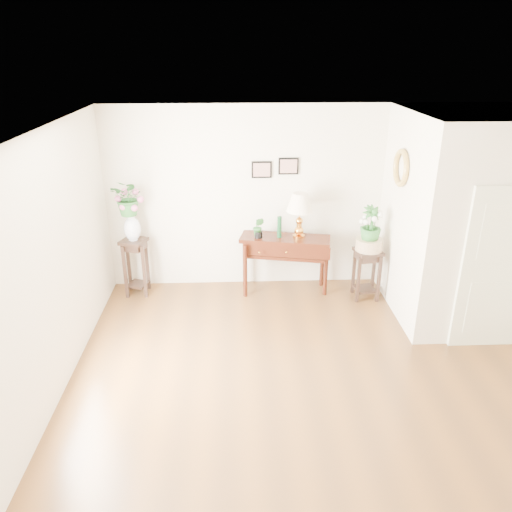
{
  "coord_description": "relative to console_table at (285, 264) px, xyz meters",
  "views": [
    {
      "loc": [
        -1.06,
        -4.57,
        3.57
      ],
      "look_at": [
        -0.8,
        1.3,
        1.07
      ],
      "focal_mm": 35.0,
      "sensor_mm": 36.0,
      "label": 1
    }
  ],
  "objects": [
    {
      "name": "floor",
      "position": [
        0.31,
        -2.41,
        -0.45
      ],
      "size": [
        6.0,
        5.5,
        0.02
      ],
      "primitive_type": "cube",
      "color": "brown",
      "rests_on": "ground"
    },
    {
      "name": "ceiling",
      "position": [
        0.31,
        -2.41,
        2.35
      ],
      "size": [
        6.0,
        5.5,
        0.02
      ],
      "primitive_type": "cube",
      "color": "white",
      "rests_on": "ground"
    },
    {
      "name": "wall_back",
      "position": [
        0.31,
        0.34,
        0.95
      ],
      "size": [
        6.0,
        0.02,
        2.8
      ],
      "primitive_type": "cube",
      "color": "beige",
      "rests_on": "ground"
    },
    {
      "name": "wall_front",
      "position": [
        0.31,
        -5.16,
        0.95
      ],
      "size": [
        6.0,
        0.02,
        2.8
      ],
      "primitive_type": "cube",
      "color": "beige",
      "rests_on": "ground"
    },
    {
      "name": "wall_left",
      "position": [
        -2.69,
        -2.41,
        0.95
      ],
      "size": [
        0.02,
        5.5,
        2.8
      ],
      "primitive_type": "cube",
      "color": "beige",
      "rests_on": "ground"
    },
    {
      "name": "partition",
      "position": [
        2.41,
        -0.63,
        0.95
      ],
      "size": [
        1.8,
        1.95,
        2.8
      ],
      "primitive_type": "cube",
      "color": "beige",
      "rests_on": "floor"
    },
    {
      "name": "door",
      "position": [
        2.41,
        -1.63,
        0.6
      ],
      "size": [
        0.9,
        0.05,
        2.1
      ],
      "primitive_type": "cube",
      "color": "beige",
      "rests_on": "floor"
    },
    {
      "name": "art_print_left",
      "position": [
        -0.34,
        0.32,
        1.4
      ],
      "size": [
        0.3,
        0.02,
        0.25
      ],
      "primitive_type": "cube",
      "color": "black",
      "rests_on": "wall_back"
    },
    {
      "name": "art_print_right",
      "position": [
        0.06,
        0.32,
        1.45
      ],
      "size": [
        0.3,
        0.02,
        0.25
      ],
      "primitive_type": "cube",
      "color": "black",
      "rests_on": "wall_back"
    },
    {
      "name": "wall_ornament",
      "position": [
        1.47,
        -0.51,
        1.6
      ],
      "size": [
        0.07,
        0.51,
        0.51
      ],
      "primitive_type": "torus",
      "rotation": [
        0.0,
        1.57,
        0.0
      ],
      "color": "gold",
      "rests_on": "partition"
    },
    {
      "name": "console_table",
      "position": [
        0.0,
        0.0,
        0.0
      ],
      "size": [
        1.41,
        0.71,
        0.9
      ],
      "primitive_type": "cube",
      "rotation": [
        0.0,
        0.0,
        -0.21
      ],
      "color": "#3E110B",
      "rests_on": "floor"
    },
    {
      "name": "table_lamp",
      "position": [
        0.2,
        0.0,
        0.8
      ],
      "size": [
        0.51,
        0.51,
        0.69
      ],
      "primitive_type": "cube",
      "rotation": [
        0.0,
        0.0,
        0.38
      ],
      "color": "orange",
      "rests_on": "console_table"
    },
    {
      "name": "green_vase",
      "position": [
        -0.09,
        0.0,
        0.62
      ],
      "size": [
        0.09,
        0.09,
        0.33
      ],
      "primitive_type": "cylinder",
      "rotation": [
        0.0,
        0.0,
        -0.42
      ],
      "color": "#103D1D",
      "rests_on": "console_table"
    },
    {
      "name": "potted_plant",
      "position": [
        -0.4,
        0.0,
        0.6
      ],
      "size": [
        0.2,
        0.17,
        0.3
      ],
      "primitive_type": "imported",
      "rotation": [
        0.0,
        0.0,
        -0.28
      ],
      "color": "#286829",
      "rests_on": "console_table"
    },
    {
      "name": "plant_stand_a",
      "position": [
        -2.27,
        0.02,
        -0.01
      ],
      "size": [
        0.44,
        0.44,
        0.89
      ],
      "primitive_type": "cube",
      "rotation": [
        0.0,
        0.0,
        -0.34
      ],
      "color": "black",
      "rests_on": "floor"
    },
    {
      "name": "porcelain_vase",
      "position": [
        -2.27,
        0.02,
        0.66
      ],
      "size": [
        0.27,
        0.27,
        0.43
      ],
      "primitive_type": null,
      "rotation": [
        0.0,
        0.0,
        -0.1
      ],
      "color": "white",
      "rests_on": "plant_stand_a"
    },
    {
      "name": "lily_arrangement",
      "position": [
        -2.27,
        0.02,
        1.11
      ],
      "size": [
        0.61,
        0.58,
        0.54
      ],
      "primitive_type": "imported",
      "rotation": [
        0.0,
        0.0,
        -0.41
      ],
      "color": "#286829",
      "rests_on": "porcelain_vase"
    },
    {
      "name": "plant_stand_b",
      "position": [
        1.21,
        -0.27,
        -0.06
      ],
      "size": [
        0.43,
        0.43,
        0.78
      ],
      "primitive_type": "cube",
      "rotation": [
        0.0,
        0.0,
        0.19
      ],
      "color": "black",
      "rests_on": "floor"
    },
    {
      "name": "ceramic_bowl",
      "position": [
        1.21,
        -0.27,
        0.41
      ],
      "size": [
        0.46,
        0.46,
        0.17
      ],
      "primitive_type": "cylinder",
      "rotation": [
        0.0,
        0.0,
        0.18
      ],
      "color": "#DCBA8D",
      "rests_on": "plant_stand_b"
    },
    {
      "name": "narcissus",
      "position": [
        1.21,
        -0.27,
        0.72
      ],
      "size": [
        0.4,
        0.4,
        0.55
      ],
      "primitive_type": "imported",
      "rotation": [
        0.0,
        0.0,
        0.4
      ],
      "color": "#286829",
      "rests_on": "ceramic_bowl"
    }
  ]
}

